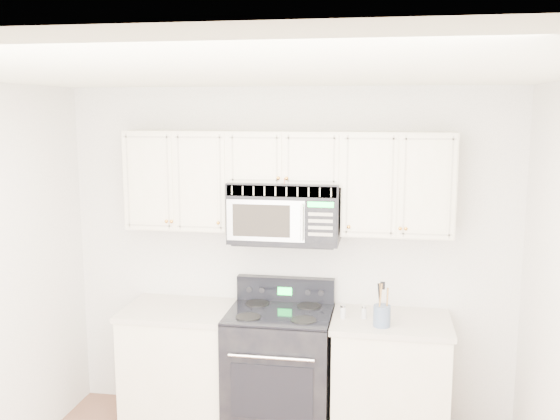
# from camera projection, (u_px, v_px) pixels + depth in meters

# --- Properties ---
(room) EXTENTS (3.51, 3.51, 2.61)m
(room) POSITION_uv_depth(u_px,v_px,m) (238.00, 331.00, 3.20)
(room) COLOR brown
(room) RESTS_ON ground
(base_cabinet_left) EXTENTS (0.86, 0.65, 0.92)m
(base_cabinet_left) POSITION_uv_depth(u_px,v_px,m) (182.00, 368.00, 4.87)
(base_cabinet_left) COLOR beige
(base_cabinet_left) RESTS_ON ground
(base_cabinet_right) EXTENTS (0.86, 0.65, 0.92)m
(base_cabinet_right) POSITION_uv_depth(u_px,v_px,m) (390.00, 383.00, 4.61)
(base_cabinet_right) COLOR beige
(base_cabinet_right) RESTS_ON ground
(range) EXTENTS (0.77, 0.70, 1.12)m
(range) POSITION_uv_depth(u_px,v_px,m) (280.00, 369.00, 4.72)
(range) COLOR black
(range) RESTS_ON ground
(upper_cabinets) EXTENTS (2.44, 0.37, 0.75)m
(upper_cabinets) POSITION_uv_depth(u_px,v_px,m) (286.00, 176.00, 4.64)
(upper_cabinets) COLOR beige
(upper_cabinets) RESTS_ON ground
(microwave) EXTENTS (0.81, 0.46, 0.45)m
(microwave) POSITION_uv_depth(u_px,v_px,m) (285.00, 212.00, 4.64)
(microwave) COLOR black
(microwave) RESTS_ON ground
(utensil_crock) EXTENTS (0.12, 0.12, 0.32)m
(utensil_crock) POSITION_uv_depth(u_px,v_px,m) (382.00, 315.00, 4.37)
(utensil_crock) COLOR slate
(utensil_crock) RESTS_ON base_cabinet_right
(shaker_salt) EXTENTS (0.04, 0.04, 0.10)m
(shaker_salt) POSITION_uv_depth(u_px,v_px,m) (343.00, 312.00, 4.54)
(shaker_salt) COLOR silver
(shaker_salt) RESTS_ON base_cabinet_right
(shaker_pepper) EXTENTS (0.04, 0.04, 0.09)m
(shaker_pepper) POSITION_uv_depth(u_px,v_px,m) (364.00, 312.00, 4.54)
(shaker_pepper) COLOR silver
(shaker_pepper) RESTS_ON base_cabinet_right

